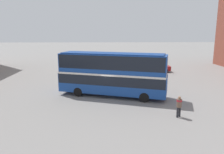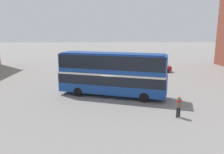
% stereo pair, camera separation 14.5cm
% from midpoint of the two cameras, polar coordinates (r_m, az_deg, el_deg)
% --- Properties ---
extents(ground_plane, '(240.00, 240.00, 0.00)m').
position_cam_midpoint_polar(ground_plane, '(23.13, 0.50, -5.12)').
color(ground_plane, gray).
extents(double_decker_bus, '(11.48, 6.08, 4.58)m').
position_cam_midpoint_polar(double_decker_bus, '(22.74, 0.18, 1.36)').
color(double_decker_bus, '#194293').
rests_on(double_decker_bus, ground_plane).
extents(pedestrian_foreground, '(0.58, 0.58, 1.73)m').
position_cam_midpoint_polar(pedestrian_foreground, '(18.21, 17.25, -6.89)').
color(pedestrian_foreground, '#232328').
rests_on(pedestrian_foreground, ground_plane).
extents(parked_car_kerb_near, '(4.52, 1.97, 1.49)m').
position_cam_midpoint_polar(parked_car_kerb_near, '(37.86, 11.79, 2.47)').
color(parked_car_kerb_near, maroon).
rests_on(parked_car_kerb_near, ground_plane).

